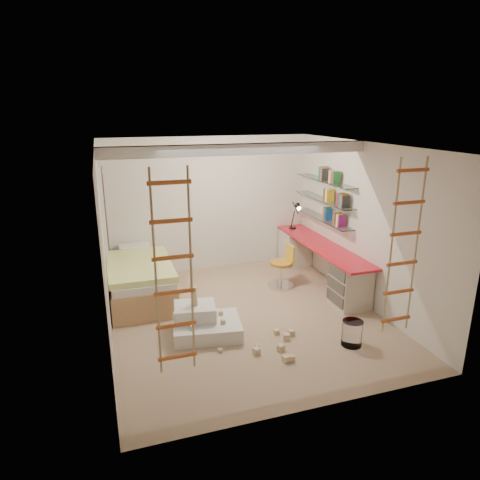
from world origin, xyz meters
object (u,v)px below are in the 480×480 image
object	(u,v)px
desk	(320,262)
swivel_chair	(282,272)
bed	(140,279)
play_platform	(203,323)

from	to	relation	value
desk	swivel_chair	bearing A→B (deg)	177.36
bed	play_platform	world-z (taller)	bed
bed	swivel_chair	distance (m)	2.49
desk	play_platform	bearing A→B (deg)	-154.44
swivel_chair	play_platform	bearing A→B (deg)	-145.10
bed	swivel_chair	world-z (taller)	swivel_chair
bed	swivel_chair	xyz separation A→B (m)	(2.47, -0.33, -0.04)
desk	play_platform	xyz separation A→B (m)	(-2.46, -1.18, -0.24)
bed	play_platform	xyz separation A→B (m)	(0.73, -1.54, -0.17)
desk	play_platform	size ratio (longest dim) A/B	2.68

